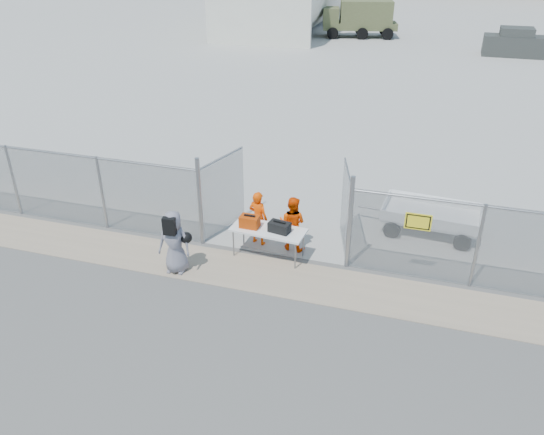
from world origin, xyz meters
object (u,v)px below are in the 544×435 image
(utility_trailer, at_px, (430,218))
(security_worker_left, at_px, (258,218))
(visitor, at_px, (174,242))
(folding_table, at_px, (268,243))
(security_worker_right, at_px, (292,223))

(utility_trailer, bearing_deg, security_worker_left, -150.62)
(visitor, height_order, utility_trailer, visitor)
(folding_table, height_order, visitor, visitor)
(folding_table, bearing_deg, security_worker_left, 133.35)
(folding_table, relative_size, utility_trailer, 0.56)
(security_worker_right, bearing_deg, folding_table, 56.92)
(security_worker_right, relative_size, utility_trailer, 0.44)
(security_worker_right, distance_m, visitor, 3.14)
(security_worker_right, distance_m, utility_trailer, 4.09)
(folding_table, bearing_deg, security_worker_right, 54.54)
(visitor, bearing_deg, folding_table, 28.73)
(security_worker_left, distance_m, visitor, 2.45)
(folding_table, distance_m, utility_trailer, 4.79)
(folding_table, xyz_separation_m, security_worker_left, (-0.47, 0.58, 0.36))
(security_worker_right, height_order, visitor, visitor)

